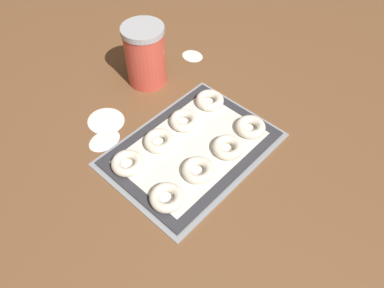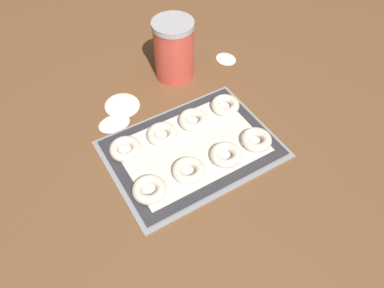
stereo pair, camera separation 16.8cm
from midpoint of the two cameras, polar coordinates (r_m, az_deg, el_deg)
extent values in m
plane|color=brown|center=(0.95, -6.40, -1.37)|extent=(2.80, 2.80, 0.00)
cube|color=#93969B|center=(0.95, -5.04, -1.27)|extent=(0.42, 0.31, 0.01)
cube|color=#333338|center=(0.94, -5.06, -1.07)|extent=(0.40, 0.28, 0.00)
cube|color=silver|center=(0.94, -5.06, -1.06)|extent=(0.35, 0.23, 0.00)
torus|color=silver|center=(0.85, -9.57, -8.69)|extent=(0.08, 0.08, 0.02)
torus|color=silver|center=(0.88, -4.49, -4.58)|extent=(0.08, 0.08, 0.02)
torus|color=silver|center=(0.92, 0.38, -1.06)|extent=(0.08, 0.08, 0.02)
torus|color=silver|center=(0.97, 4.11, 2.10)|extent=(0.08, 0.08, 0.02)
torus|color=silver|center=(0.92, -14.99, -3.40)|extent=(0.08, 0.08, 0.02)
torus|color=silver|center=(0.95, -10.06, -0.05)|extent=(0.08, 0.08, 0.02)
torus|color=silver|center=(0.99, -6.00, 3.11)|extent=(0.08, 0.08, 0.02)
torus|color=silver|center=(1.04, -1.88, 6.24)|extent=(0.08, 0.08, 0.02)
cylinder|color=#DB4C3D|center=(1.11, -11.50, 12.43)|extent=(0.12, 0.12, 0.16)
cylinder|color=#B2B2B7|center=(1.06, -12.27, 16.29)|extent=(0.12, 0.12, 0.02)
ellipsoid|color=white|center=(1.06, -17.46, 3.00)|extent=(0.10, 0.11, 0.00)
ellipsoid|color=white|center=(1.02, -17.88, 0.06)|extent=(0.09, 0.07, 0.00)
ellipsoid|color=white|center=(1.24, -3.90, 12.96)|extent=(0.06, 0.07, 0.00)
camera|label=1|loc=(0.08, -95.17, -6.05)|focal=35.00mm
camera|label=2|loc=(0.08, 84.83, 6.05)|focal=35.00mm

